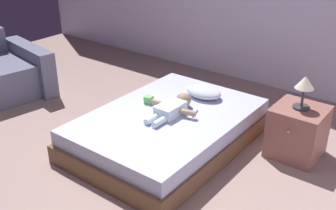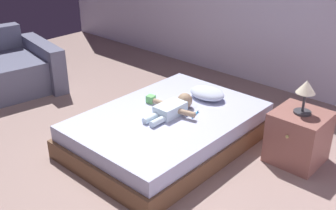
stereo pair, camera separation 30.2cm
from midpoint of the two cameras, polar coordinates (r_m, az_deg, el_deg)
name	(u,v)px [view 1 (the left image)]	position (r m, az deg, el deg)	size (l,w,h in m)	color
ground_plane	(91,174)	(3.85, -13.13, -9.58)	(8.00, 8.00, 0.00)	gray
bed	(168,129)	(4.13, -2.10, -3.48)	(1.37, 1.96, 0.34)	brown
pillow	(204,92)	(4.40, 3.13, 1.82)	(0.40, 0.29, 0.12)	silver
baby	(173,107)	(4.04, -1.41, -0.39)	(0.53, 0.63, 0.16)	white
toothbrush	(195,113)	(4.05, 1.77, -1.19)	(0.06, 0.16, 0.02)	#2893DB
nightstand	(297,132)	(4.07, 15.79, -3.68)	(0.48, 0.51, 0.51)	#8B564C
lamp	(305,86)	(3.86, 16.63, 2.60)	(0.17, 0.17, 0.32)	#333338
toy_block	(149,100)	(4.28, -4.77, 0.72)	(0.09, 0.09, 0.08)	#6DCA69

